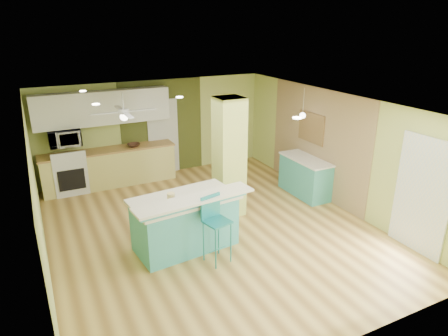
{
  "coord_description": "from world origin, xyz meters",
  "views": [
    {
      "loc": [
        -2.91,
        -6.42,
        3.89
      ],
      "look_at": [
        0.48,
        0.4,
        1.08
      ],
      "focal_mm": 32.0,
      "sensor_mm": 36.0,
      "label": 1
    }
  ],
  "objects_px": {
    "fruit_bowl": "(134,145)",
    "peninsula": "(185,221)",
    "side_counter": "(305,176)",
    "canister": "(171,197)",
    "bar_stool": "(214,218)"
  },
  "relations": [
    {
      "from": "fruit_bowl",
      "to": "canister",
      "type": "bearing_deg",
      "value": -94.35
    },
    {
      "from": "bar_stool",
      "to": "side_counter",
      "type": "distance_m",
      "value": 3.49
    },
    {
      "from": "peninsula",
      "to": "canister",
      "type": "distance_m",
      "value": 0.6
    },
    {
      "from": "canister",
      "to": "bar_stool",
      "type": "bearing_deg",
      "value": -45.26
    },
    {
      "from": "bar_stool",
      "to": "peninsula",
      "type": "bearing_deg",
      "value": 102.99
    },
    {
      "from": "side_counter",
      "to": "canister",
      "type": "distance_m",
      "value": 3.84
    },
    {
      "from": "bar_stool",
      "to": "canister",
      "type": "bearing_deg",
      "value": 121.32
    },
    {
      "from": "peninsula",
      "to": "side_counter",
      "type": "height_order",
      "value": "peninsula"
    },
    {
      "from": "bar_stool",
      "to": "fruit_bowl",
      "type": "relative_size",
      "value": 3.75
    },
    {
      "from": "fruit_bowl",
      "to": "canister",
      "type": "distance_m",
      "value": 3.59
    },
    {
      "from": "peninsula",
      "to": "fruit_bowl",
      "type": "height_order",
      "value": "peninsula"
    },
    {
      "from": "side_counter",
      "to": "fruit_bowl",
      "type": "distance_m",
      "value": 4.28
    },
    {
      "from": "peninsula",
      "to": "bar_stool",
      "type": "bearing_deg",
      "value": -69.53
    },
    {
      "from": "peninsula",
      "to": "fruit_bowl",
      "type": "relative_size",
      "value": 6.8
    },
    {
      "from": "fruit_bowl",
      "to": "peninsula",
      "type": "bearing_deg",
      "value": -90.21
    }
  ]
}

